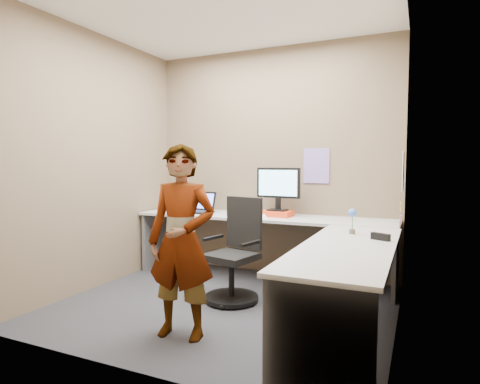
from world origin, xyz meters
The scene contains 21 objects.
ground centered at (0.00, 0.00, 0.00)m, with size 3.00×3.00×0.00m, color #242428.
wall_back centered at (0.00, 1.30, 1.35)m, with size 3.00×3.00×0.00m, color brown.
wall_right centered at (1.50, 0.00, 1.35)m, with size 2.70×2.70×0.00m, color brown.
wall_left centered at (-1.50, 0.00, 1.35)m, with size 2.70×2.70×0.00m, color brown.
ceiling centered at (0.00, 0.00, 2.70)m, with size 3.00×3.00×0.00m, color white.
desk centered at (0.44, 0.39, 0.59)m, with size 2.98×2.58×0.73m.
paper_ream centered at (0.18, 1.00, 0.76)m, with size 0.32×0.23×0.06m, color red.
monitor centered at (0.18, 1.01, 1.08)m, with size 0.51×0.16×0.48m.
laptop centered at (-0.81, 0.98, 0.79)m, with size 0.38×0.33×0.25m.
trackball_mouse centered at (-0.09, 1.03, 0.76)m, with size 0.12×0.08×0.07m.
origami centered at (0.11, 0.75, 0.76)m, with size 0.10×0.10×0.06m, color white.
stapler centered at (1.38, -0.02, 0.76)m, with size 0.15×0.04×0.06m, color black.
flower centered at (1.13, 0.18, 0.87)m, with size 0.07×0.07×0.22m.
calendar_purple centered at (0.55, 1.29, 1.30)m, with size 0.30×0.01×0.40m, color #846BB7.
calendar_white centered at (1.49, 0.90, 1.25)m, with size 0.01×0.28×0.38m, color white.
sticky_note_a centered at (1.49, 0.55, 0.95)m, with size 0.01×0.07×0.07m, color #F2E059.
sticky_note_b centered at (1.49, 0.60, 0.82)m, with size 0.01×0.07×0.07m, color pink.
sticky_note_c centered at (1.49, 0.48, 0.80)m, with size 0.01×0.07×0.07m, color pink.
sticky_note_d centered at (1.49, 0.70, 0.92)m, with size 0.01×0.07×0.07m, color #F2E059.
office_chair centered at (0.03, 0.19, 0.40)m, with size 0.55×0.53×0.98m.
person centered at (0.01, -0.72, 0.74)m, with size 0.54×0.35×1.47m, color #999399.
Camera 1 is at (1.65, -3.27, 1.32)m, focal length 30.00 mm.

